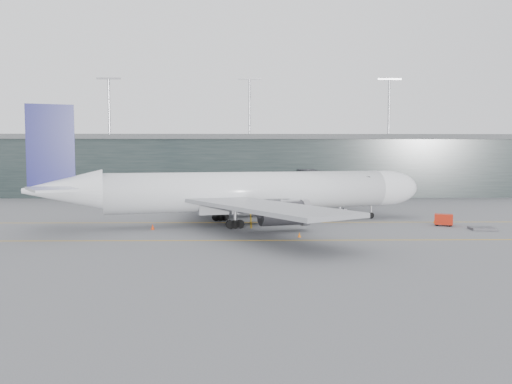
{
  "coord_description": "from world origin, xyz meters",
  "views": [
    {
      "loc": [
        4.54,
        -77.71,
        9.71
      ],
      "look_at": [
        5.74,
        -4.0,
        4.56
      ],
      "focal_mm": 35.0,
      "sensor_mm": 36.0,
      "label": 1
    }
  ],
  "objects": [
    {
      "name": "jet_bridge",
      "position": [
        20.13,
        24.14,
        5.16
      ],
      "size": [
        6.85,
        45.26,
        6.89
      ],
      "rotation": [
        0.0,
        0.0,
        0.07
      ],
      "color": "#28282D",
      "rests_on": "ground"
    },
    {
      "name": "taxiline_b",
      "position": [
        0.0,
        -20.0,
        0.01
      ],
      "size": [
        160.0,
        0.25,
        0.02
      ],
      "primitive_type": "cube",
      "color": "gold",
      "rests_on": "ground"
    },
    {
      "name": "gse_cart",
      "position": [
        32.27,
        -8.04,
        0.93
      ],
      "size": [
        2.84,
        2.33,
        1.67
      ],
      "rotation": [
        0.0,
        0.0,
        -0.37
      ],
      "color": "#A71C0B",
      "rests_on": "ground"
    },
    {
      "name": "cone_nose",
      "position": [
        32.06,
        -5.25,
        0.34
      ],
      "size": [
        0.43,
        0.43,
        0.68
      ],
      "primitive_type": "cone",
      "color": "orange",
      "rests_on": "ground"
    },
    {
      "name": "uld_a",
      "position": [
        -3.53,
        9.39,
        1.03
      ],
      "size": [
        2.23,
        1.82,
        1.97
      ],
      "rotation": [
        0.0,
        0.0,
        -0.04
      ],
      "color": "#333237",
      "rests_on": "ground"
    },
    {
      "name": "baggage_dolly",
      "position": [
        35.91,
        -12.05,
        0.19
      ],
      "size": [
        3.34,
        2.78,
        0.31
      ],
      "primitive_type": "cube",
      "rotation": [
        0.0,
        0.0,
        -0.09
      ],
      "color": "#3F3E43",
      "rests_on": "ground"
    },
    {
      "name": "taxiline_a",
      "position": [
        0.0,
        -4.0,
        0.01
      ],
      "size": [
        160.0,
        0.25,
        0.02
      ],
      "primitive_type": "cube",
      "color": "gold",
      "rests_on": "ground"
    },
    {
      "name": "uld_c",
      "position": [
        -0.18,
        9.74,
        0.98
      ],
      "size": [
        2.5,
        2.26,
        1.87
      ],
      "rotation": [
        0.0,
        0.0,
        -0.36
      ],
      "color": "#333237",
      "rests_on": "ground"
    },
    {
      "name": "cone_tail",
      "position": [
        -8.25,
        -11.15,
        0.38
      ],
      "size": [
        0.48,
        0.48,
        0.77
      ],
      "primitive_type": "cone",
      "color": "red",
      "rests_on": "ground"
    },
    {
      "name": "ground",
      "position": [
        0.0,
        0.0,
        0.0
      ],
      "size": [
        320.0,
        320.0,
        0.0
      ],
      "primitive_type": "plane",
      "color": "slate",
      "rests_on": "ground"
    },
    {
      "name": "terminal",
      "position": [
        -0.0,
        58.0,
        7.62
      ],
      "size": [
        240.0,
        36.0,
        29.0
      ],
      "color": "black",
      "rests_on": "ground"
    },
    {
      "name": "cone_wing_port",
      "position": [
        10.26,
        12.13,
        0.38
      ],
      "size": [
        0.47,
        0.47,
        0.75
      ],
      "primitive_type": "cone",
      "color": "orange",
      "rests_on": "ground"
    },
    {
      "name": "cone_wing_stbd",
      "position": [
        10.79,
        -17.8,
        0.32
      ],
      "size": [
        0.4,
        0.4,
        0.63
      ],
      "primitive_type": "cone",
      "color": "orange",
      "rests_on": "ground"
    },
    {
      "name": "uld_b",
      "position": [
        -2.07,
        12.04,
        1.04
      ],
      "size": [
        2.54,
        2.23,
        1.98
      ],
      "rotation": [
        0.0,
        0.0,
        0.25
      ],
      "color": "#333237",
      "rests_on": "ground"
    },
    {
      "name": "taxiline_lead_main",
      "position": [
        5.0,
        20.0,
        0.01
      ],
      "size": [
        0.25,
        60.0,
        0.02
      ],
      "primitive_type": "cube",
      "color": "gold",
      "rests_on": "ground"
    },
    {
      "name": "main_aircraft",
      "position": [
        4.62,
        -5.2,
        4.63
      ],
      "size": [
        57.78,
        53.13,
        16.5
      ],
      "rotation": [
        0.0,
        0.0,
        0.29
      ],
      "color": "white",
      "rests_on": "ground"
    }
  ]
}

